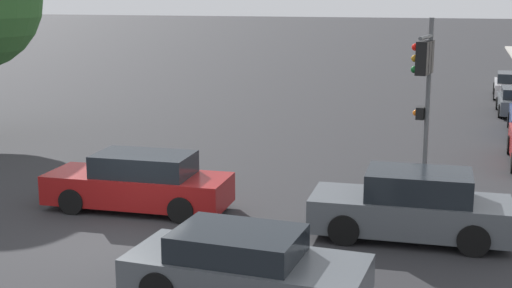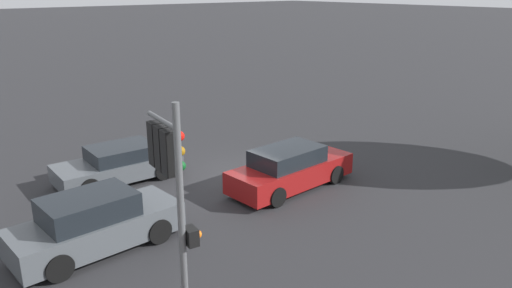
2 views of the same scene
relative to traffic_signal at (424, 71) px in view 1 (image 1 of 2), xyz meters
name	(u,v)px [view 1 (image 1 of 2)]	position (x,y,z in m)	size (l,w,h in m)	color
ground_plane	(123,239)	(-6.29, -5.97, -3.45)	(300.00, 300.00, 0.00)	#28282B
traffic_signal	(424,71)	(0.00, 0.00, 0.00)	(0.56, 1.61, 4.90)	#515456
crossing_car_0	(245,266)	(-2.62, -8.28, -2.82)	(4.51, 2.17, 1.31)	#4C5156
crossing_car_1	(412,207)	(0.09, -4.03, -2.70)	(4.57, 2.00, 1.61)	#4C5156
crossing_car_2	(140,183)	(-6.90, -3.73, -2.74)	(4.85, 1.96, 1.51)	maroon
parked_car_3	(512,86)	(3.61, 20.42, -2.80)	(1.98, 4.00, 1.37)	#B7B7BC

